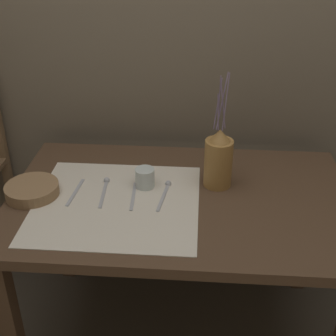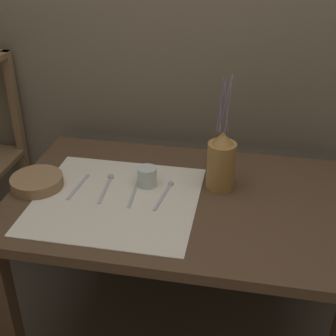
# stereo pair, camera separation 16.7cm
# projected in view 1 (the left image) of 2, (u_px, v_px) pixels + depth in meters

# --- Properties ---
(ground_plane) EXTENTS (12.00, 12.00, 0.00)m
(ground_plane) POSITION_uv_depth(u_px,v_px,m) (178.00, 331.00, 2.09)
(ground_plane) COLOR #473F35
(stone_wall_back) EXTENTS (7.00, 0.06, 2.40)m
(stone_wall_back) POSITION_uv_depth(u_px,v_px,m) (188.00, 32.00, 1.93)
(stone_wall_back) COLOR #6B5E4C
(stone_wall_back) RESTS_ON ground_plane
(wooden_table) EXTENTS (1.27, 0.80, 0.72)m
(wooden_table) POSITION_uv_depth(u_px,v_px,m) (179.00, 216.00, 1.78)
(wooden_table) COLOR #4C3523
(wooden_table) RESTS_ON ground_plane
(linen_cloth) EXTENTS (0.59, 0.56, 0.00)m
(linen_cloth) POSITION_uv_depth(u_px,v_px,m) (117.00, 203.00, 1.69)
(linen_cloth) COLOR beige
(linen_cloth) RESTS_ON wooden_table
(pitcher_with_flowers) EXTENTS (0.11, 0.11, 0.45)m
(pitcher_with_flowers) POSITION_uv_depth(u_px,v_px,m) (218.00, 159.00, 1.75)
(pitcher_with_flowers) COLOR olive
(pitcher_with_flowers) RESTS_ON wooden_table
(wooden_bowl) EXTENTS (0.20, 0.20, 0.04)m
(wooden_bowl) POSITION_uv_depth(u_px,v_px,m) (32.00, 190.00, 1.73)
(wooden_bowl) COLOR #8E6B47
(wooden_bowl) RESTS_ON wooden_table
(glass_tumbler_near) EXTENTS (0.07, 0.07, 0.08)m
(glass_tumbler_near) POSITION_uv_depth(u_px,v_px,m) (145.00, 178.00, 1.77)
(glass_tumbler_near) COLOR silver
(glass_tumbler_near) RESTS_ON wooden_table
(knife_center) EXTENTS (0.03, 0.19, 0.00)m
(knife_center) POSITION_uv_depth(u_px,v_px,m) (75.00, 192.00, 1.75)
(knife_center) COLOR #A8A8AD
(knife_center) RESTS_ON wooden_table
(spoon_inner) EXTENTS (0.03, 0.20, 0.02)m
(spoon_inner) POSITION_uv_depth(u_px,v_px,m) (105.00, 185.00, 1.79)
(spoon_inner) COLOR #A8A8AD
(spoon_inner) RESTS_ON wooden_table
(fork_outer) EXTENTS (0.02, 0.19, 0.00)m
(fork_outer) POSITION_uv_depth(u_px,v_px,m) (133.00, 196.00, 1.73)
(fork_outer) COLOR #A8A8AD
(fork_outer) RESTS_ON wooden_table
(spoon_outer) EXTENTS (0.04, 0.20, 0.02)m
(spoon_outer) POSITION_uv_depth(u_px,v_px,m) (166.00, 189.00, 1.77)
(spoon_outer) COLOR #A8A8AD
(spoon_outer) RESTS_ON wooden_table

